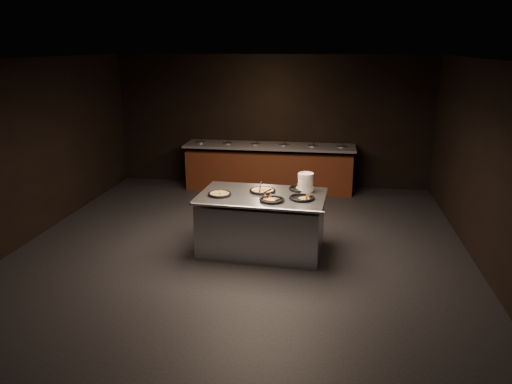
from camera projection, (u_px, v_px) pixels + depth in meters
room at (239, 161)px, 7.31m from camera, size 7.02×8.02×2.92m
salad_bar at (269, 170)px, 10.97m from camera, size 3.70×0.83×1.18m
serving_counter at (262, 224)px, 7.68m from camera, size 1.97×1.32×0.91m
plate_stack at (306, 182)px, 7.68m from camera, size 0.24×0.24×0.29m
pan_veggie_whole at (220, 194)px, 7.51m from camera, size 0.36×0.36×0.04m
pan_cheese_whole at (263, 190)px, 7.70m from camera, size 0.41×0.41×0.04m
pan_cheese_slices_a at (301, 189)px, 7.80m from camera, size 0.37×0.37×0.04m
pan_cheese_slices_b at (272, 200)px, 7.24m from camera, size 0.37×0.37×0.04m
pan_veggie_slices at (302, 198)px, 7.33m from camera, size 0.38×0.38×0.04m
server_left at (261, 187)px, 7.67m from camera, size 0.09×0.31×0.15m
server_right at (269, 194)px, 7.34m from camera, size 0.29×0.21×0.16m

